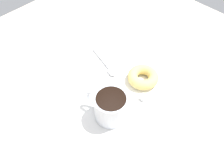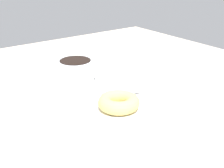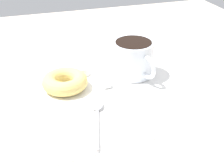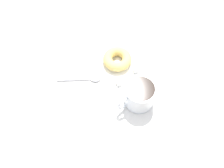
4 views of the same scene
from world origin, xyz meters
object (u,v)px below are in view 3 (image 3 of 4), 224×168
(coffee_cup, at_px, (133,58))
(spoon, at_px, (97,112))
(donut, at_px, (65,81))
(sugar_cube_extra, at_px, (85,71))
(sugar_cube, at_px, (108,83))

(coffee_cup, bearing_deg, spoon, 47.06)
(coffee_cup, height_order, donut, coffee_cup)
(sugar_cube_extra, bearing_deg, donut, 41.17)
(donut, bearing_deg, coffee_cup, -173.78)
(sugar_cube_extra, bearing_deg, coffee_cup, 164.58)
(sugar_cube, bearing_deg, coffee_cup, -151.21)
(spoon, xyz_separation_m, sugar_cube, (-0.05, -0.09, 0.00))
(spoon, bearing_deg, donut, -70.02)
(coffee_cup, xyz_separation_m, sugar_cube_extra, (0.11, -0.03, -0.03))
(coffee_cup, distance_m, spoon, 0.18)
(coffee_cup, xyz_separation_m, sugar_cube, (0.07, 0.04, -0.03))
(donut, bearing_deg, sugar_cube, 165.94)
(coffee_cup, bearing_deg, sugar_cube_extra, -15.42)
(sugar_cube, bearing_deg, sugar_cube_extra, -63.33)
(coffee_cup, relative_size, donut, 1.26)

